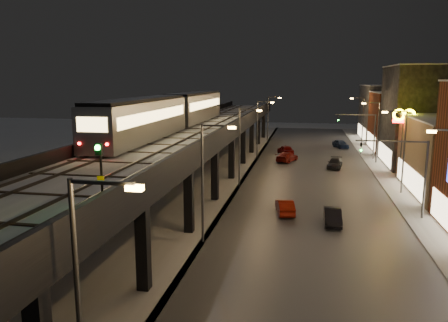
{
  "coord_description": "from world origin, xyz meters",
  "views": [
    {
      "loc": [
        6.72,
        -17.51,
        12.1
      ],
      "look_at": [
        -0.42,
        20.1,
        5.0
      ],
      "focal_mm": 35.0,
      "sensor_mm": 36.0,
      "label": 1
    }
  ],
  "objects_px": {
    "car_near_white": "(285,207)",
    "car_onc_silver": "(333,217)",
    "car_far_white": "(286,150)",
    "car_onc_white": "(335,164)",
    "subway_train": "(173,112)",
    "car_mid_dark": "(287,157)",
    "rail_signal": "(100,162)",
    "car_onc_red": "(341,144)"
  },
  "relations": [
    {
      "from": "car_far_white",
      "to": "car_onc_white",
      "type": "height_order",
      "value": "car_far_white"
    },
    {
      "from": "car_far_white",
      "to": "car_onc_silver",
      "type": "bearing_deg",
      "value": 79.65
    },
    {
      "from": "subway_train",
      "to": "rail_signal",
      "type": "bearing_deg",
      "value": -78.46
    },
    {
      "from": "car_far_white",
      "to": "subway_train",
      "type": "bearing_deg",
      "value": 42.83
    },
    {
      "from": "rail_signal",
      "to": "car_near_white",
      "type": "distance_m",
      "value": 23.93
    },
    {
      "from": "car_onc_white",
      "to": "car_near_white",
      "type": "bearing_deg",
      "value": -95.51
    },
    {
      "from": "car_mid_dark",
      "to": "car_onc_silver",
      "type": "distance_m",
      "value": 29.11
    },
    {
      "from": "subway_train",
      "to": "car_onc_red",
      "type": "xyz_separation_m",
      "value": [
        21.37,
        31.84,
        -7.78
      ]
    },
    {
      "from": "car_onc_silver",
      "to": "car_mid_dark",
      "type": "bearing_deg",
      "value": 100.11
    },
    {
      "from": "rail_signal",
      "to": "car_far_white",
      "type": "bearing_deg",
      "value": 84.15
    },
    {
      "from": "car_mid_dark",
      "to": "car_onc_red",
      "type": "xyz_separation_m",
      "value": [
        8.89,
        15.37,
        0.03
      ]
    },
    {
      "from": "subway_train",
      "to": "car_near_white",
      "type": "bearing_deg",
      "value": -36.27
    },
    {
      "from": "rail_signal",
      "to": "car_onc_silver",
      "type": "xyz_separation_m",
      "value": [
        11.26,
        19.18,
        -7.93
      ]
    },
    {
      "from": "car_onc_silver",
      "to": "car_onc_red",
      "type": "bearing_deg",
      "value": 85.05
    },
    {
      "from": "rail_signal",
      "to": "car_far_white",
      "type": "xyz_separation_m",
      "value": [
        5.56,
        54.24,
        -7.82
      ]
    },
    {
      "from": "subway_train",
      "to": "car_onc_silver",
      "type": "distance_m",
      "value": 22.85
    },
    {
      "from": "car_onc_white",
      "to": "subway_train",
      "type": "bearing_deg",
      "value": -137.86
    },
    {
      "from": "subway_train",
      "to": "car_near_white",
      "type": "distance_m",
      "value": 18.54
    },
    {
      "from": "car_mid_dark",
      "to": "car_onc_white",
      "type": "height_order",
      "value": "car_mid_dark"
    },
    {
      "from": "car_onc_silver",
      "to": "car_onc_white",
      "type": "bearing_deg",
      "value": 86.17
    },
    {
      "from": "car_onc_red",
      "to": "subway_train",
      "type": "bearing_deg",
      "value": -142.63
    },
    {
      "from": "car_near_white",
      "to": "car_onc_silver",
      "type": "bearing_deg",
      "value": 141.36
    },
    {
      "from": "subway_train",
      "to": "car_onc_white",
      "type": "distance_m",
      "value": 24.4
    },
    {
      "from": "rail_signal",
      "to": "car_mid_dark",
      "type": "relative_size",
      "value": 0.56
    },
    {
      "from": "subway_train",
      "to": "rail_signal",
      "type": "height_order",
      "value": "subway_train"
    },
    {
      "from": "car_mid_dark",
      "to": "car_near_white",
      "type": "bearing_deg",
      "value": 112.26
    },
    {
      "from": "car_near_white",
      "to": "car_onc_red",
      "type": "distance_m",
      "value": 42.5
    },
    {
      "from": "car_onc_silver",
      "to": "car_onc_white",
      "type": "xyz_separation_m",
      "value": [
        1.61,
        24.91,
        -0.01
      ]
    },
    {
      "from": "car_mid_dark",
      "to": "rail_signal",
      "type": "bearing_deg",
      "value": 102.72
    },
    {
      "from": "rail_signal",
      "to": "car_far_white",
      "type": "relative_size",
      "value": 0.61
    },
    {
      "from": "rail_signal",
      "to": "car_mid_dark",
      "type": "distance_m",
      "value": 48.85
    },
    {
      "from": "car_mid_dark",
      "to": "car_far_white",
      "type": "xyz_separation_m",
      "value": [
        -0.53,
        6.42,
        0.05
      ]
    },
    {
      "from": "car_near_white",
      "to": "car_mid_dark",
      "type": "bearing_deg",
      "value": -97.8
    },
    {
      "from": "subway_train",
      "to": "car_onc_white",
      "type": "xyz_separation_m",
      "value": [
        19.27,
        12.73,
        -7.87
      ]
    },
    {
      "from": "rail_signal",
      "to": "car_mid_dark",
      "type": "bearing_deg",
      "value": 82.75
    },
    {
      "from": "car_mid_dark",
      "to": "car_onc_silver",
      "type": "bearing_deg",
      "value": 120.21
    },
    {
      "from": "car_far_white",
      "to": "car_onc_white",
      "type": "distance_m",
      "value": 12.52
    },
    {
      "from": "subway_train",
      "to": "car_mid_dark",
      "type": "xyz_separation_m",
      "value": [
        12.48,
        16.47,
        -7.82
      ]
    },
    {
      "from": "car_far_white",
      "to": "car_onc_white",
      "type": "relative_size",
      "value": 1.0
    },
    {
      "from": "car_onc_silver",
      "to": "car_onc_white",
      "type": "height_order",
      "value": "car_onc_silver"
    },
    {
      "from": "subway_train",
      "to": "car_far_white",
      "type": "relative_size",
      "value": 8.72
    },
    {
      "from": "rail_signal",
      "to": "car_near_white",
      "type": "relative_size",
      "value": 0.69
    }
  ]
}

